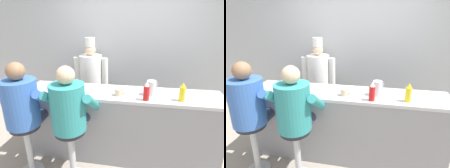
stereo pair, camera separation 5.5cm
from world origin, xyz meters
The scene contains 12 objects.
ground_plane centered at (0.00, 0.00, 0.00)m, with size 20.00×20.00×0.00m, color #9E9384.
wall_back centered at (0.00, 1.54, 1.35)m, with size 10.00×0.06×2.70m.
diner_counter centered at (0.00, 0.29, 0.50)m, with size 2.64×0.57×0.99m.
ketchup_bottle_red centered at (0.33, 0.09, 1.10)m, with size 0.07×0.07×0.24m.
mustard_bottle_yellow centered at (0.75, 0.14, 1.10)m, with size 0.07×0.07×0.23m.
water_pitcher_clear centered at (0.40, 0.26, 1.09)m, with size 0.13×0.12×0.19m.
breakfast_plate centered at (-0.55, 0.24, 1.00)m, with size 0.25×0.25×0.05m.
cereal_bowl centered at (-0.93, 0.30, 1.01)m, with size 0.14×0.14×0.05m.
coffee_mug_tan centered at (-0.01, 0.18, 1.03)m, with size 0.14×0.09×0.09m.
diner_seated_blue centered at (-1.09, -0.22, 0.94)m, with size 0.60×0.59×1.48m.
diner_seated_teal centered at (-0.51, -0.22, 0.93)m, with size 0.59×0.58×1.46m.
cook_in_whites_near centered at (-0.66, 1.18, 0.89)m, with size 0.63×0.40×1.61m.
Camera 2 is at (0.34, -2.00, 1.91)m, focal length 30.00 mm.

